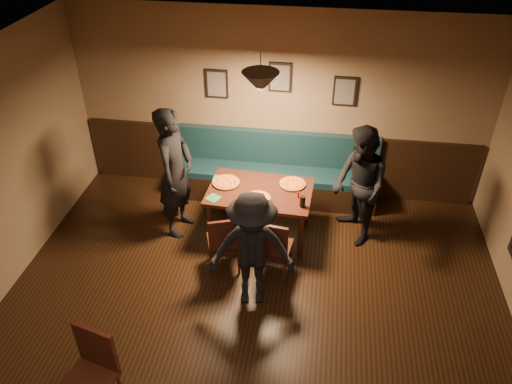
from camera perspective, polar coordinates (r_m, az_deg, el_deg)
floor at (r=5.51m, az=-1.97°, el=-20.05°), size 7.00×7.00×0.00m
ceiling at (r=3.60m, az=-2.85°, el=6.47°), size 7.00×7.00×0.00m
wall_back at (r=7.33m, az=2.68°, el=9.72°), size 6.00×0.00×6.00m
wainscot at (r=7.73m, az=2.48°, el=3.58°), size 5.88×0.06×1.00m
booth_bench at (r=7.50m, az=2.24°, el=2.52°), size 3.00×0.60×1.00m
picture_left at (r=7.31m, az=-4.47°, el=12.18°), size 0.32×0.04×0.42m
picture_center at (r=7.12m, az=2.75°, el=12.90°), size 0.32×0.04×0.42m
picture_right at (r=7.16m, az=10.04°, el=11.21°), size 0.32×0.04×0.42m
pendant_lamp at (r=5.90m, az=0.51°, el=12.36°), size 0.44×0.44×0.25m
dining_table at (r=6.85m, az=0.43°, el=-2.34°), size 1.41×0.95×0.73m
chair_near_left at (r=6.30m, az=-3.72°, el=-5.49°), size 0.49×0.49×0.88m
chair_near_right at (r=6.19m, az=2.13°, el=-6.13°), size 0.45×0.45×0.90m
diner_left at (r=6.72m, az=-9.15°, el=2.16°), size 0.55×0.74×1.86m
diner_right at (r=6.67m, az=11.65°, el=0.62°), size 0.91×1.00×1.67m
diner_front at (r=5.66m, az=-0.46°, el=-6.74°), size 1.04×0.69×1.51m
pizza_a at (r=6.77m, az=-3.43°, el=1.11°), size 0.48×0.48×0.04m
pizza_b at (r=6.46m, az=0.17°, el=-0.72°), size 0.42×0.42×0.04m
pizza_c at (r=6.75m, az=4.16°, el=0.93°), size 0.41×0.41×0.04m
soda_glass at (r=6.33m, az=5.31°, el=-1.08°), size 0.09×0.09×0.15m
tabasco_bottle at (r=6.50m, az=4.83°, el=-0.24°), size 0.03×0.03×0.11m
napkin_a at (r=6.89m, az=-4.26°, el=1.56°), size 0.16×0.16×0.01m
napkin_b at (r=6.51m, az=-4.86°, el=-0.68°), size 0.22×0.22×0.01m
cutlery_set at (r=6.30m, az=-0.49°, el=-1.92°), size 0.18×0.04×0.00m
cafe_chair_far at (r=5.12m, az=-18.63°, el=-19.64°), size 0.53×0.53×0.98m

